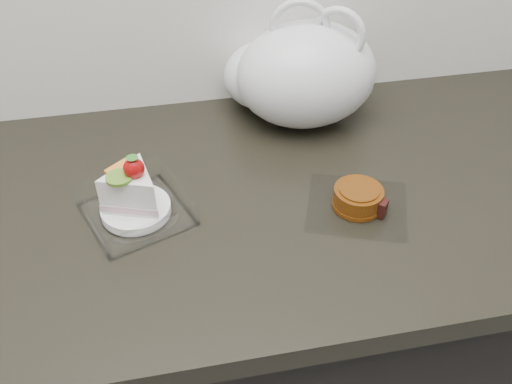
% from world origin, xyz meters
% --- Properties ---
extents(counter, '(2.04, 0.64, 0.90)m').
position_xyz_m(counter, '(0.00, 1.69, 0.45)').
color(counter, black).
rests_on(counter, ground).
extents(cake_tray, '(0.20, 0.20, 0.12)m').
position_xyz_m(cake_tray, '(-0.05, 1.67, 0.93)').
color(cake_tray, white).
rests_on(cake_tray, counter).
extents(mooncake_wrap, '(0.20, 0.20, 0.04)m').
position_xyz_m(mooncake_wrap, '(0.31, 1.62, 0.92)').
color(mooncake_wrap, white).
rests_on(mooncake_wrap, counter).
extents(plastic_bag, '(0.34, 0.30, 0.25)m').
position_xyz_m(plastic_bag, '(0.27, 1.90, 1.00)').
color(plastic_bag, white).
rests_on(plastic_bag, counter).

